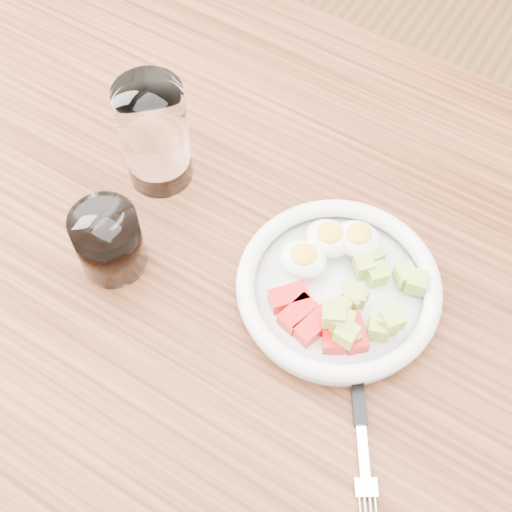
{
  "coord_description": "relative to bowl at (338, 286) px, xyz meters",
  "views": [
    {
      "loc": [
        0.21,
        -0.35,
        1.52
      ],
      "look_at": [
        -0.01,
        0.01,
        0.8
      ],
      "focal_mm": 50.0,
      "sensor_mm": 36.0,
      "label": 1
    }
  ],
  "objects": [
    {
      "name": "ground",
      "position": [
        -0.09,
        -0.03,
        -0.79
      ],
      "size": [
        4.0,
        4.0,
        0.0
      ],
      "primitive_type": "plane",
      "color": "brown",
      "rests_on": "ground"
    },
    {
      "name": "fork",
      "position": [
        0.09,
        -0.11,
        -0.02
      ],
      "size": [
        0.13,
        0.19,
        0.01
      ],
      "color": "black",
      "rests_on": "dining_table"
    },
    {
      "name": "dining_table",
      "position": [
        -0.09,
        -0.03,
        -0.12
      ],
      "size": [
        1.5,
        0.9,
        0.77
      ],
      "color": "brown",
      "rests_on": "ground"
    },
    {
      "name": "bowl",
      "position": [
        0.0,
        0.0,
        0.0
      ],
      "size": [
        0.24,
        0.24,
        0.06
      ],
      "color": "white",
      "rests_on": "dining_table"
    },
    {
      "name": "water_glass",
      "position": [
        -0.28,
        0.04,
        0.05
      ],
      "size": [
        0.08,
        0.08,
        0.15
      ],
      "primitive_type": "cylinder",
      "color": "white",
      "rests_on": "dining_table"
    },
    {
      "name": "coffee_glass",
      "position": [
        -0.25,
        -0.1,
        0.02
      ],
      "size": [
        0.08,
        0.08,
        0.09
      ],
      "color": "white",
      "rests_on": "dining_table"
    }
  ]
}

